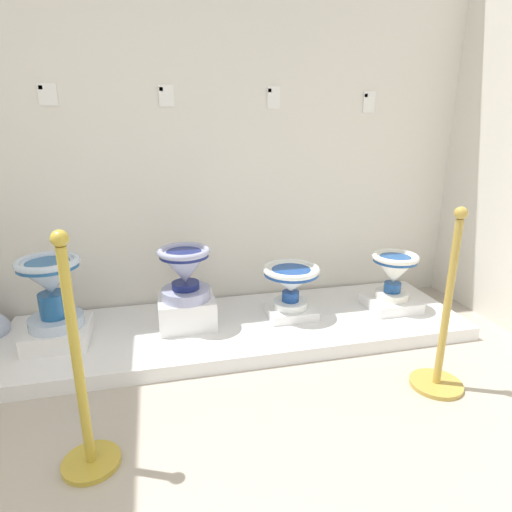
% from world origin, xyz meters
% --- Properties ---
extents(ground_plane, '(5.62, 5.20, 0.02)m').
position_xyz_m(ground_plane, '(1.81, 0.60, -0.01)').
color(ground_plane, '#B2A899').
extents(wall_back, '(3.82, 0.06, 3.29)m').
position_xyz_m(wall_back, '(1.81, 2.43, 1.64)').
color(wall_back, silver).
rests_on(wall_back, ground_plane).
extents(display_platform, '(3.04, 0.91, 0.09)m').
position_xyz_m(display_platform, '(1.81, 1.93, 0.05)').
color(display_platform, white).
rests_on(display_platform, ground_plane).
extents(plinth_block_leftmost, '(0.37, 0.34, 0.11)m').
position_xyz_m(plinth_block_leftmost, '(0.67, 1.91, 0.15)').
color(plinth_block_leftmost, white).
rests_on(plinth_block_leftmost, display_platform).
extents(antique_toilet_leftmost, '(0.36, 0.36, 0.43)m').
position_xyz_m(antique_toilet_leftmost, '(0.67, 1.91, 0.48)').
color(antique_toilet_leftmost, silver).
rests_on(antique_toilet_leftmost, plinth_block_leftmost).
extents(plinth_block_squat_floral, '(0.37, 0.29, 0.20)m').
position_xyz_m(plinth_block_squat_floral, '(1.46, 1.95, 0.19)').
color(plinth_block_squat_floral, white).
rests_on(plinth_block_squat_floral, display_platform).
extents(antique_toilet_squat_floral, '(0.33, 0.33, 0.34)m').
position_xyz_m(antique_toilet_squat_floral, '(1.46, 1.95, 0.49)').
color(antique_toilet_squat_floral, '#A0A6CC').
rests_on(antique_toilet_squat_floral, plinth_block_squat_floral).
extents(plinth_block_broad_patterned, '(0.33, 0.30, 0.06)m').
position_xyz_m(plinth_block_broad_patterned, '(2.17, 1.95, 0.12)').
color(plinth_block_broad_patterned, white).
rests_on(plinth_block_broad_patterned, display_platform).
extents(antique_toilet_broad_patterned, '(0.39, 0.39, 0.30)m').
position_xyz_m(antique_toilet_broad_patterned, '(2.17, 1.95, 0.36)').
color(antique_toilet_broad_patterned, white).
rests_on(antique_toilet_broad_patterned, plinth_block_broad_patterned).
extents(plinth_block_tall_cobalt, '(0.34, 0.32, 0.08)m').
position_xyz_m(plinth_block_tall_cobalt, '(2.92, 1.90, 0.13)').
color(plinth_block_tall_cobalt, white).
rests_on(plinth_block_tall_cobalt, display_platform).
extents(antique_toilet_tall_cobalt, '(0.32, 0.32, 0.33)m').
position_xyz_m(antique_toilet_tall_cobalt, '(2.92, 1.90, 0.39)').
color(antique_toilet_tall_cobalt, white).
rests_on(antique_toilet_tall_cobalt, plinth_block_tall_cobalt).
extents(info_placard_first, '(0.11, 0.01, 0.13)m').
position_xyz_m(info_placard_first, '(0.70, 2.40, 1.55)').
color(info_placard_first, white).
extents(info_placard_second, '(0.10, 0.01, 0.14)m').
position_xyz_m(info_placard_second, '(1.42, 2.40, 1.55)').
color(info_placard_second, white).
extents(info_placard_third, '(0.09, 0.01, 0.15)m').
position_xyz_m(info_placard_third, '(2.15, 2.40, 1.55)').
color(info_placard_third, white).
extents(info_placard_fourth, '(0.09, 0.01, 0.15)m').
position_xyz_m(info_placard_fourth, '(2.88, 2.40, 1.53)').
color(info_placard_fourth, white).
extents(stanchion_post_near_left, '(0.24, 0.24, 1.02)m').
position_xyz_m(stanchion_post_near_left, '(0.96, 0.93, 0.32)').
color(stanchion_post_near_left, gold).
rests_on(stanchion_post_near_left, ground_plane).
extents(stanchion_post_near_right, '(0.28, 0.28, 1.00)m').
position_xyz_m(stanchion_post_near_right, '(2.73, 1.09, 0.27)').
color(stanchion_post_near_right, gold).
rests_on(stanchion_post_near_right, ground_plane).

